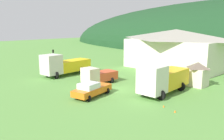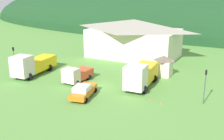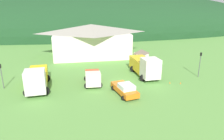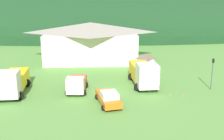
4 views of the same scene
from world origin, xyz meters
The scene contains 12 objects.
ground_plane centered at (0.00, 0.00, 0.00)m, with size 200.00×200.00×0.00m, color #5B9342.
forested_hill_backdrop centered at (0.00, 63.02, 0.00)m, with size 167.33×60.00×32.81m, color #193D1E.
depot_building centered at (-2.82, 17.85, 3.71)m, with size 17.75×10.81×7.19m.
play_shed_cream centered at (6.02, 8.71, 1.66)m, with size 2.51×2.36×3.22m.
flatbed_truck_yellow centered at (-12.10, -0.18, 1.70)m, with size 3.79×8.50×3.54m.
light_truck_cream centered at (-4.18, 0.21, 1.16)m, with size 2.77×5.06×2.35m.
heavy_rig_striped centered at (4.73, 2.47, 1.81)m, with size 3.66×8.11×3.60m.
service_pickup_orange centered at (-0.26, -4.12, 0.83)m, with size 3.07×5.42×1.66m.
traffic_light_west centered at (-17.03, 0.99, 2.29)m, with size 0.20×0.32×3.68m.
traffic_light_east centered at (13.42, 0.57, 2.56)m, with size 0.20×0.32×4.17m.
traffic_cone_near_pickup centered at (7.54, -1.33, 0.00)m, with size 0.36×0.36×0.46m, color orange.
traffic_cone_mid_row centered at (9.06, -1.77, 0.00)m, with size 0.36×0.36×0.50m, color orange.
Camera 3 is at (-6.48, -29.53, 12.05)m, focal length 33.83 mm.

